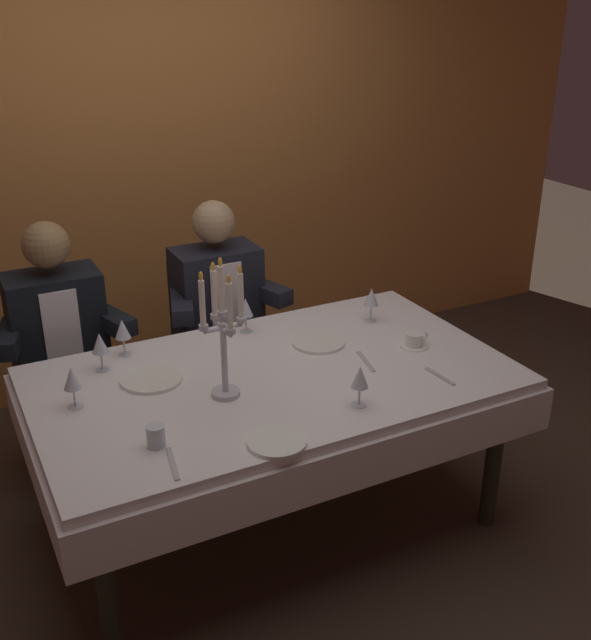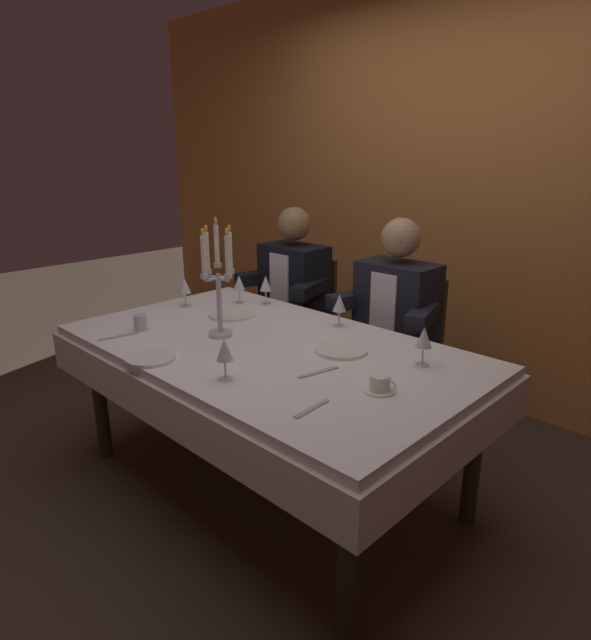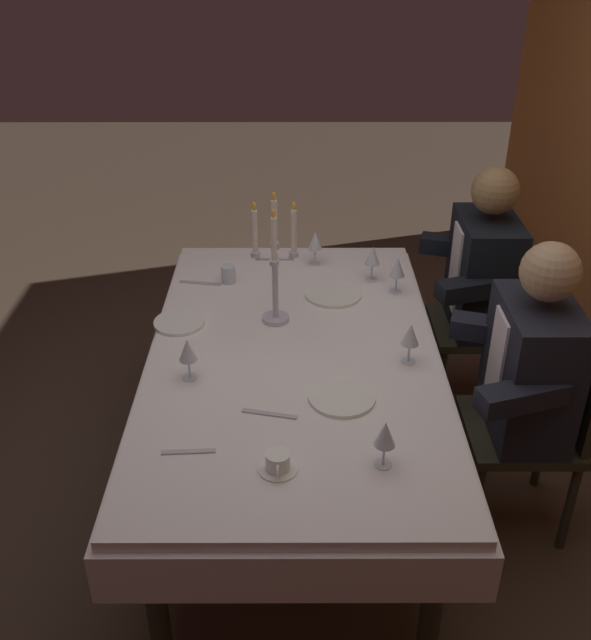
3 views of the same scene
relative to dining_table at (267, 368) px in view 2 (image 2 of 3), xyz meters
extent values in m
plane|color=#423327|center=(0.00, 0.00, -0.62)|extent=(12.00, 12.00, 0.00)
cube|color=#C77C3C|center=(0.00, 1.66, 0.73)|extent=(6.00, 0.12, 2.70)
cube|color=white|center=(0.00, 0.00, 0.10)|extent=(1.90, 1.10, 0.04)
cube|color=white|center=(0.00, 0.00, -0.01)|extent=(1.94, 1.14, 0.18)
cylinder|color=#2D2D1F|center=(-0.83, -0.43, -0.27)|extent=(0.07, 0.07, 0.70)
cylinder|color=#2D2D1F|center=(0.83, -0.43, -0.27)|extent=(0.07, 0.07, 0.70)
cylinder|color=#2D2D1F|center=(-0.83, 0.43, -0.27)|extent=(0.07, 0.07, 0.70)
cylinder|color=#2D2D1F|center=(0.83, 0.43, -0.27)|extent=(0.07, 0.07, 0.70)
cylinder|color=silver|center=(-0.24, -0.07, 0.13)|extent=(0.11, 0.11, 0.02)
cylinder|color=silver|center=(-0.24, -0.07, 0.28)|extent=(0.02, 0.02, 0.28)
cylinder|color=silver|center=(-0.24, -0.07, 0.46)|extent=(0.04, 0.04, 0.02)
cylinder|color=white|center=(-0.24, -0.07, 0.55)|extent=(0.02, 0.02, 0.17)
ellipsoid|color=yellow|center=(-0.24, -0.07, 0.66)|extent=(0.02, 0.02, 0.03)
cylinder|color=silver|center=(-0.20, -0.07, 0.40)|extent=(0.08, 0.01, 0.01)
cylinder|color=silver|center=(-0.16, -0.07, 0.42)|extent=(0.04, 0.04, 0.02)
cylinder|color=white|center=(-0.16, -0.07, 0.51)|extent=(0.02, 0.02, 0.17)
ellipsoid|color=yellow|center=(-0.16, -0.07, 0.62)|extent=(0.02, 0.02, 0.03)
cylinder|color=silver|center=(-0.24, -0.04, 0.40)|extent=(0.01, 0.07, 0.01)
cylinder|color=silver|center=(-0.24, 0.00, 0.42)|extent=(0.04, 0.04, 0.02)
cylinder|color=white|center=(-0.24, 0.00, 0.51)|extent=(0.02, 0.02, 0.17)
ellipsoid|color=yellow|center=(-0.24, 0.00, 0.62)|extent=(0.02, 0.02, 0.03)
cylinder|color=silver|center=(-0.28, -0.07, 0.40)|extent=(0.07, 0.01, 0.01)
cylinder|color=silver|center=(-0.31, -0.07, 0.42)|extent=(0.04, 0.04, 0.02)
cylinder|color=white|center=(-0.31, -0.07, 0.51)|extent=(0.02, 0.02, 0.17)
ellipsoid|color=yellow|center=(-0.31, -0.07, 0.62)|extent=(0.02, 0.02, 0.03)
cylinder|color=silver|center=(-0.24, -0.11, 0.40)|extent=(0.01, 0.08, 0.01)
cylinder|color=silver|center=(-0.24, -0.15, 0.42)|extent=(0.04, 0.04, 0.02)
cylinder|color=white|center=(-0.24, -0.15, 0.51)|extent=(0.02, 0.02, 0.17)
ellipsoid|color=yellow|center=(-0.24, -0.15, 0.62)|extent=(0.02, 0.02, 0.03)
cylinder|color=white|center=(-0.21, -0.47, 0.13)|extent=(0.21, 0.21, 0.01)
cylinder|color=white|center=(0.30, 0.17, 0.13)|extent=(0.23, 0.23, 0.01)
cylinder|color=white|center=(-0.46, 0.17, 0.13)|extent=(0.25, 0.25, 0.01)
cylinder|color=silver|center=(0.17, -0.38, 0.12)|extent=(0.06, 0.06, 0.00)
cylinder|color=silver|center=(0.17, -0.38, 0.16)|extent=(0.01, 0.01, 0.07)
cone|color=silver|center=(0.17, -0.38, 0.24)|extent=(0.07, 0.07, 0.08)
cylinder|color=silver|center=(-0.61, 0.35, 0.12)|extent=(0.06, 0.06, 0.00)
cylinder|color=silver|center=(-0.61, 0.35, 0.16)|extent=(0.01, 0.01, 0.07)
cone|color=silver|center=(-0.61, 0.35, 0.24)|extent=(0.07, 0.07, 0.08)
cylinder|color=silver|center=(0.64, 0.27, 0.12)|extent=(0.06, 0.06, 0.00)
cylinder|color=silver|center=(0.64, 0.27, 0.16)|extent=(0.01, 0.01, 0.07)
cone|color=silver|center=(0.64, 0.27, 0.24)|extent=(0.07, 0.07, 0.08)
cylinder|color=silver|center=(0.07, 0.43, 0.12)|extent=(0.06, 0.06, 0.00)
cylinder|color=silver|center=(0.07, 0.43, 0.16)|extent=(0.01, 0.01, 0.07)
cone|color=silver|center=(0.07, 0.43, 0.24)|extent=(0.07, 0.07, 0.08)
cylinder|color=#E0D172|center=(0.07, 0.43, 0.22)|extent=(0.04, 0.04, 0.03)
cylinder|color=silver|center=(-0.77, 0.10, 0.12)|extent=(0.06, 0.06, 0.00)
cylinder|color=silver|center=(-0.77, 0.10, 0.16)|extent=(0.01, 0.01, 0.07)
cone|color=silver|center=(-0.77, 0.10, 0.24)|extent=(0.07, 0.07, 0.08)
cylinder|color=#E0D172|center=(-0.77, 0.10, 0.22)|extent=(0.04, 0.04, 0.03)
cylinder|color=silver|center=(-0.49, 0.45, 0.12)|extent=(0.06, 0.06, 0.00)
cylinder|color=silver|center=(-0.49, 0.45, 0.16)|extent=(0.01, 0.01, 0.07)
cone|color=silver|center=(-0.49, 0.45, 0.24)|extent=(0.07, 0.07, 0.08)
cylinder|color=#E0D172|center=(-0.49, 0.45, 0.22)|extent=(0.04, 0.04, 0.03)
cylinder|color=silver|center=(-0.58, -0.29, 0.16)|extent=(0.06, 0.06, 0.08)
cylinder|color=white|center=(0.66, -0.05, 0.12)|extent=(0.12, 0.12, 0.01)
cylinder|color=white|center=(0.66, -0.05, 0.15)|extent=(0.08, 0.08, 0.05)
torus|color=white|center=(0.71, -0.05, 0.15)|extent=(0.04, 0.01, 0.04)
cube|color=#B7B7BC|center=(0.39, -0.08, 0.12)|extent=(0.06, 0.19, 0.01)
cube|color=#B7B7BC|center=(0.58, -0.33, 0.12)|extent=(0.03, 0.17, 0.01)
cube|color=#B7B7BC|center=(-0.57, -0.42, 0.12)|extent=(0.05, 0.19, 0.01)
cylinder|color=#2D2D1F|center=(-0.86, 0.70, -0.41)|extent=(0.04, 0.04, 0.42)
cylinder|color=#2D2D1F|center=(-0.50, 0.70, -0.41)|extent=(0.04, 0.04, 0.42)
cylinder|color=#2D2D1F|center=(-0.86, 1.06, -0.41)|extent=(0.04, 0.04, 0.42)
cylinder|color=#2D2D1F|center=(-0.50, 1.06, -0.41)|extent=(0.04, 0.04, 0.42)
cube|color=#2D2D1F|center=(-0.68, 0.88, -0.18)|extent=(0.42, 0.42, 0.04)
cube|color=#2D2D1F|center=(-0.68, 1.07, 0.06)|extent=(0.38, 0.04, 0.44)
cube|color=black|center=(-0.68, 0.88, 0.11)|extent=(0.42, 0.26, 0.54)
cube|color=white|center=(-0.68, 0.75, 0.14)|extent=(0.16, 0.01, 0.40)
sphere|color=olive|center=(-0.68, 0.88, 0.51)|extent=(0.21, 0.21, 0.21)
cube|color=black|center=(-0.90, 0.78, 0.15)|extent=(0.19, 0.34, 0.08)
cube|color=black|center=(-0.46, 0.78, 0.15)|extent=(0.19, 0.34, 0.08)
cylinder|color=#2D2D1F|center=(-0.07, 0.70, -0.41)|extent=(0.04, 0.04, 0.42)
cylinder|color=#2D2D1F|center=(0.29, 0.70, -0.41)|extent=(0.04, 0.04, 0.42)
cylinder|color=#2D2D1F|center=(-0.07, 1.06, -0.41)|extent=(0.04, 0.04, 0.42)
cylinder|color=#2D2D1F|center=(0.29, 1.06, -0.41)|extent=(0.04, 0.04, 0.42)
cube|color=#2D2D1F|center=(0.11, 0.88, -0.18)|extent=(0.42, 0.42, 0.04)
cube|color=#2D2D1F|center=(0.11, 1.07, 0.06)|extent=(0.38, 0.04, 0.44)
cube|color=black|center=(0.11, 0.88, 0.11)|extent=(0.42, 0.26, 0.54)
cube|color=white|center=(0.11, 0.75, 0.14)|extent=(0.16, 0.01, 0.40)
sphere|color=tan|center=(0.11, 0.88, 0.51)|extent=(0.21, 0.21, 0.21)
cube|color=black|center=(-0.11, 0.78, 0.15)|extent=(0.19, 0.34, 0.08)
cube|color=black|center=(0.33, 0.78, 0.15)|extent=(0.19, 0.34, 0.08)
camera|label=1|loc=(-1.15, -2.43, 1.53)|focal=41.99mm
camera|label=2|loc=(1.69, -1.55, 0.96)|focal=30.25mm
camera|label=3|loc=(2.35, 0.00, 1.63)|focal=40.98mm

